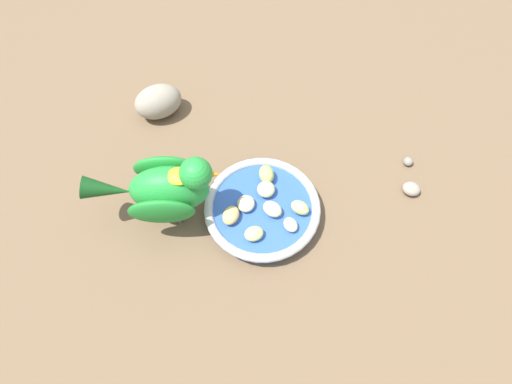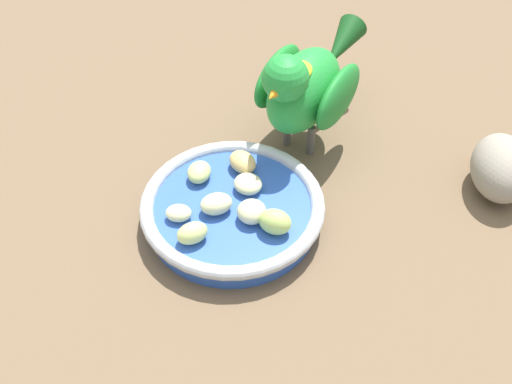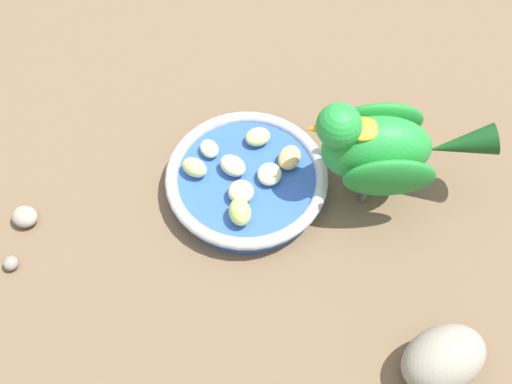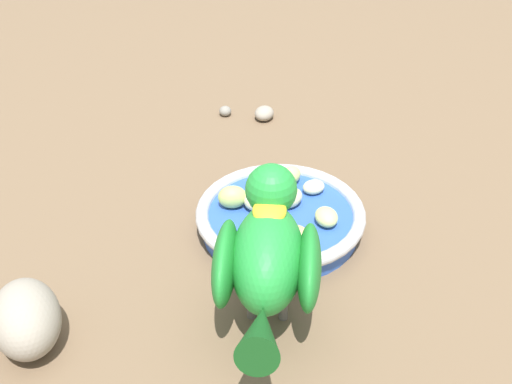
{
  "view_description": "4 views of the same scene",
  "coord_description": "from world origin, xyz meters",
  "views": [
    {
      "loc": [
        -0.3,
        -0.13,
        0.67
      ],
      "look_at": [
        0.01,
        0.03,
        0.05
      ],
      "focal_mm": 30.23,
      "sensor_mm": 36.0,
      "label": 1
    },
    {
      "loc": [
        0.41,
        -0.19,
        0.52
      ],
      "look_at": [
        0.02,
        0.03,
        0.06
      ],
      "focal_mm": 44.64,
      "sensor_mm": 36.0,
      "label": 2
    },
    {
      "loc": [
        0.36,
        0.23,
        0.66
      ],
      "look_at": [
        0.03,
        0.05,
        0.05
      ],
      "focal_mm": 44.54,
      "sensor_mm": 36.0,
      "label": 3
    },
    {
      "loc": [
        -0.34,
        0.55,
        0.5
      ],
      "look_at": [
        0.03,
        0.02,
        0.04
      ],
      "focal_mm": 48.09,
      "sensor_mm": 36.0,
      "label": 4
    }
  ],
  "objects": [
    {
      "name": "ground_plane",
      "position": [
        0.0,
        0.0,
        0.0
      ],
      "size": [
        4.0,
        4.0,
        0.0
      ],
      "primitive_type": "plane",
      "color": "brown"
    },
    {
      "name": "feeding_bowl",
      "position": [
        0.0,
        0.02,
        0.02
      ],
      "size": [
        0.2,
        0.2,
        0.03
      ],
      "color": "#2D56B7",
      "rests_on": "ground_plane"
    },
    {
      "name": "apple_piece_0",
      "position": [
        -0.01,
        0.04,
        0.03
      ],
      "size": [
        0.04,
        0.04,
        0.02
      ],
      "primitive_type": "ellipsoid",
      "rotation": [
        0.0,
        0.0,
        0.33
      ],
      "color": "beige",
      "rests_on": "feeding_bowl"
    },
    {
      "name": "apple_piece_1",
      "position": [
        0.02,
        -0.04,
        0.04
      ],
      "size": [
        0.02,
        0.03,
        0.02
      ],
      "primitive_type": "ellipsoid",
      "rotation": [
        0.0,
        0.0,
        4.65
      ],
      "color": "#C6D17A",
      "rests_on": "feeding_bowl"
    },
    {
      "name": "apple_piece_2",
      "position": [
        -0.01,
        -0.04,
        0.03
      ],
      "size": [
        0.03,
        0.03,
        0.02
      ],
      "primitive_type": "ellipsoid",
      "rotation": [
        0.0,
        0.0,
        4.14
      ],
      "color": "beige",
      "rests_on": "feeding_bowl"
    },
    {
      "name": "apple_piece_3",
      "position": [
        0.05,
        0.04,
        0.04
      ],
      "size": [
        0.04,
        0.04,
        0.03
      ],
      "primitive_type": "ellipsoid",
      "rotation": [
        0.0,
        0.0,
        3.85
      ],
      "color": "#B2CC66",
      "rests_on": "feeding_bowl"
    },
    {
      "name": "apple_piece_4",
      "position": [
        0.0,
        0.0,
        0.04
      ],
      "size": [
        0.03,
        0.04,
        0.02
      ],
      "primitive_type": "ellipsoid",
      "rotation": [
        0.0,
        0.0,
        1.38
      ],
      "color": "beige",
      "rests_on": "feeding_bowl"
    },
    {
      "name": "apple_piece_5",
      "position": [
        -0.04,
        0.05,
        0.04
      ],
      "size": [
        0.04,
        0.03,
        0.02
      ],
      "primitive_type": "ellipsoid",
      "rotation": [
        0.0,
        0.0,
        0.12
      ],
      "color": "tan",
      "rests_on": "feeding_bowl"
    },
    {
      "name": "apple_piece_6",
      "position": [
        0.03,
        0.03,
        0.04
      ],
      "size": [
        0.03,
        0.03,
        0.02
      ],
      "primitive_type": "ellipsoid",
      "rotation": [
        0.0,
        0.0,
        3.19
      ],
      "color": "beige",
      "rests_on": "feeding_bowl"
    },
    {
      "name": "apple_piece_7",
      "position": [
        -0.05,
        0.01,
        0.04
      ],
      "size": [
        0.04,
        0.04,
        0.02
      ],
      "primitive_type": "ellipsoid",
      "rotation": [
        0.0,
        0.0,
        2.41
      ],
      "color": "#C6D17A",
      "rests_on": "feeding_bowl"
    },
    {
      "name": "parrot",
      "position": [
        -0.07,
        0.15,
        0.09
      ],
      "size": [
        0.15,
        0.2,
        0.15
      ],
      "rotation": [
        0.0,
        0.0,
        -1.04
      ],
      "color": "#59544C",
      "rests_on": "ground_plane"
    },
    {
      "name": "rock_large",
      "position": [
        0.1,
        0.3,
        0.03
      ],
      "size": [
        0.11,
        0.11,
        0.06
      ],
      "primitive_type": "ellipsoid",
      "rotation": [
        0.0,
        0.0,
        5.65
      ],
      "color": "gray",
      "rests_on": "ground_plane"
    },
    {
      "name": "pebble_0",
      "position": [
        0.22,
        -0.17,
        0.01
      ],
      "size": [
        0.02,
        0.02,
        0.02
      ],
      "primitive_type": "ellipsoid",
      "rotation": [
        0.0,
        0.0,
        0.28
      ],
      "color": "gray",
      "rests_on": "ground_plane"
    },
    {
      "name": "pebble_1",
      "position": [
        0.17,
        -0.19,
        0.01
      ],
      "size": [
        0.03,
        0.04,
        0.02
      ],
      "primitive_type": "ellipsoid",
      "rotation": [
        0.0,
        0.0,
        4.89
      ],
      "color": "gray",
      "rests_on": "ground_plane"
    }
  ]
}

